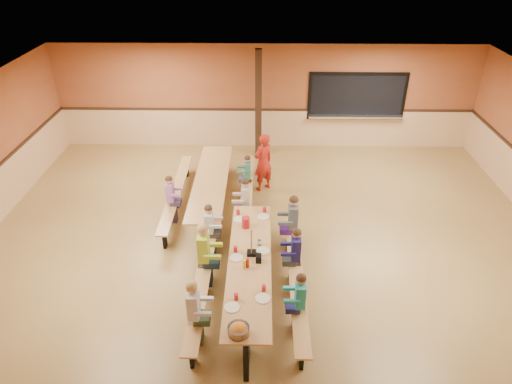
{
  "coord_description": "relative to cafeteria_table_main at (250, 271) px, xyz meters",
  "views": [
    {
      "loc": [
        -0.06,
        -7.63,
        5.82
      ],
      "look_at": [
        -0.2,
        0.25,
        1.15
      ],
      "focal_mm": 32.0,
      "sensor_mm": 36.0,
      "label": 1
    }
  ],
  "objects": [
    {
      "name": "ground",
      "position": [
        0.28,
        1.44,
        -0.53
      ],
      "size": [
        12.0,
        12.0,
        0.0
      ],
      "primitive_type": "plane",
      "color": "olive",
      "rests_on": "ground"
    },
    {
      "name": "room_envelope",
      "position": [
        0.28,
        1.44,
        0.16
      ],
      "size": [
        12.04,
        10.04,
        3.02
      ],
      "color": "#9B512D",
      "rests_on": "ground"
    },
    {
      "name": "kitchen_pass_through",
      "position": [
        2.88,
        6.4,
        0.96
      ],
      "size": [
        2.78,
        0.28,
        1.38
      ],
      "color": "black",
      "rests_on": "ground"
    },
    {
      "name": "structural_post",
      "position": [
        0.08,
        5.84,
        0.97
      ],
      "size": [
        0.18,
        0.18,
        3.0
      ],
      "primitive_type": "cube",
      "color": "black",
      "rests_on": "ground"
    },
    {
      "name": "cafeteria_table_main",
      "position": [
        0.0,
        0.0,
        0.0
      ],
      "size": [
        1.91,
        3.7,
        0.74
      ],
      "color": "#B47F47",
      "rests_on": "ground"
    },
    {
      "name": "cafeteria_table_second",
      "position": [
        -0.97,
        2.92,
        0.0
      ],
      "size": [
        1.91,
        3.7,
        0.74
      ],
      "color": "#B47F47",
      "rests_on": "ground"
    },
    {
      "name": "seated_child_white_left",
      "position": [
        -0.82,
        -1.1,
        0.09
      ],
      "size": [
        0.38,
        0.31,
        1.22
      ],
      "primitive_type": null,
      "color": "silver",
      "rests_on": "ground"
    },
    {
      "name": "seated_adult_yellow",
      "position": [
        -0.82,
        0.27,
        0.13
      ],
      "size": [
        0.42,
        0.34,
        1.31
      ],
      "primitive_type": null,
      "color": "#B3D431",
      "rests_on": "ground"
    },
    {
      "name": "seated_child_grey_left",
      "position": [
        -0.82,
        1.16,
        0.04
      ],
      "size": [
        0.34,
        0.27,
        1.14
      ],
      "primitive_type": null,
      "color": "silver",
      "rests_on": "ground"
    },
    {
      "name": "seated_child_teal_right",
      "position": [
        0.83,
        -0.82,
        0.05
      ],
      "size": [
        0.35,
        0.28,
        1.16
      ],
      "primitive_type": null,
      "color": "teal",
      "rests_on": "ground"
    },
    {
      "name": "seated_child_navy_right",
      "position": [
        0.83,
        0.34,
        0.07
      ],
      "size": [
        0.36,
        0.29,
        1.18
      ],
      "primitive_type": null,
      "color": "navy",
      "rests_on": "ground"
    },
    {
      "name": "seated_child_char_right",
      "position": [
        0.83,
        1.32,
        0.1
      ],
      "size": [
        0.39,
        0.32,
        1.26
      ],
      "primitive_type": null,
      "color": "#4B4F54",
      "rests_on": "ground"
    },
    {
      "name": "seated_child_purple_sec",
      "position": [
        -1.8,
        2.31,
        0.04
      ],
      "size": [
        0.33,
        0.27,
        1.14
      ],
      "primitive_type": null,
      "color": "#A0629D",
      "rests_on": "ground"
    },
    {
      "name": "seated_child_green_sec",
      "position": [
        -0.15,
        3.39,
        0.03
      ],
      "size": [
        0.32,
        0.26,
        1.11
      ],
      "primitive_type": null,
      "color": "#33775F",
      "rests_on": "ground"
    },
    {
      "name": "seated_child_tan_sec",
      "position": [
        -0.15,
        2.1,
        0.08
      ],
      "size": [
        0.37,
        0.3,
        1.21
      ],
      "primitive_type": null,
      "color": "#C2B09E",
      "rests_on": "ground"
    },
    {
      "name": "standing_woman",
      "position": [
        0.22,
        3.8,
        0.22
      ],
      "size": [
        0.65,
        0.62,
        1.49
      ],
      "primitive_type": "imported",
      "rotation": [
        0.0,
        0.0,
        3.81
      ],
      "color": "#B42014",
      "rests_on": "ground"
    },
    {
      "name": "punch_pitcher",
      "position": [
        -0.1,
        1.04,
        0.32
      ],
      "size": [
        0.16,
        0.16,
        0.22
      ],
      "primitive_type": "cylinder",
      "color": "#B1171A",
      "rests_on": "cafeteria_table_main"
    },
    {
      "name": "chip_bowl",
      "position": [
        -0.11,
        -1.6,
        0.29
      ],
      "size": [
        0.32,
        0.32,
        0.15
      ],
      "primitive_type": null,
      "color": "orange",
      "rests_on": "cafeteria_table_main"
    },
    {
      "name": "napkin_dispenser",
      "position": [
        0.16,
        0.02,
        0.28
      ],
      "size": [
        0.1,
        0.14,
        0.13
      ],
      "primitive_type": "cube",
      "color": "black",
      "rests_on": "cafeteria_table_main"
    },
    {
      "name": "condiment_mustard",
      "position": [
        -0.08,
        -0.17,
        0.3
      ],
      "size": [
        0.06,
        0.06,
        0.17
      ],
      "primitive_type": "cylinder",
      "color": "yellow",
      "rests_on": "cafeteria_table_main"
    },
    {
      "name": "condiment_ketchup",
      "position": [
        -0.03,
        -0.14,
        0.3
      ],
      "size": [
        0.06,
        0.06,
        0.17
      ],
      "primitive_type": "cylinder",
      "color": "#B2140F",
      "rests_on": "cafeteria_table_main"
    },
    {
      "name": "table_paddle",
      "position": [
        0.03,
        0.21,
        0.35
      ],
      "size": [
        0.16,
        0.16,
        0.56
      ],
      "color": "black",
      "rests_on": "cafeteria_table_main"
    },
    {
      "name": "place_settings",
      "position": [
        0.0,
        0.0,
        0.27
      ],
      "size": [
        0.65,
        3.3,
        0.11
      ],
      "primitive_type": null,
      "color": "beige",
      "rests_on": "cafeteria_table_main"
    }
  ]
}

